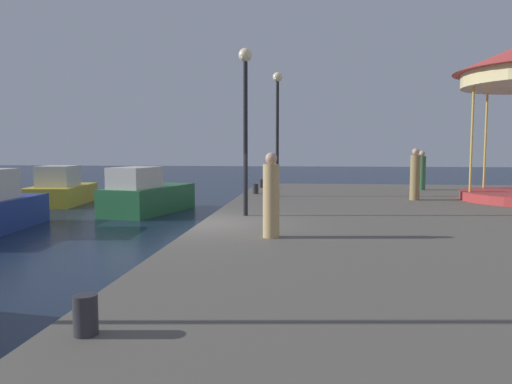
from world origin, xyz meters
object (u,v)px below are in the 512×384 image
(bollard_center, at_px, (85,315))
(lamp_post_mid_promenade, at_px, (277,113))
(bollard_south, at_px, (262,183))
(lamp_post_near_edge, at_px, (245,103))
(person_mid_promenade, at_px, (422,172))
(bollard_north, at_px, (255,189))
(person_near_carousel, at_px, (415,176))
(person_far_corner, at_px, (271,198))
(motorboat_yellow, at_px, (61,190))
(motorboat_green, at_px, (147,195))

(bollard_center, bearing_deg, lamp_post_mid_promenade, 86.01)
(lamp_post_mid_promenade, distance_m, bollard_south, 5.07)
(lamp_post_near_edge, xyz_separation_m, person_mid_promenade, (6.63, 9.02, -2.23))
(bollard_south, bearing_deg, bollard_north, -89.27)
(bollard_center, bearing_deg, bollard_south, 89.96)
(person_near_carousel, xyz_separation_m, person_mid_promenade, (1.21, 4.39, -0.05))
(bollard_north, xyz_separation_m, bollard_south, (-0.04, 3.03, 0.00))
(person_far_corner, bearing_deg, bollard_south, 96.28)
(motorboat_yellow, bearing_deg, bollard_center, -61.60)
(bollard_north, xyz_separation_m, person_far_corner, (1.36, -9.63, 0.61))
(person_near_carousel, relative_size, person_mid_promenade, 1.06)
(lamp_post_near_edge, bearing_deg, bollard_north, 93.75)
(bollard_south, bearing_deg, motorboat_yellow, -175.50)
(person_far_corner, bearing_deg, person_near_carousel, 60.13)
(lamp_post_mid_promenade, bearing_deg, motorboat_yellow, 162.53)
(person_mid_promenade, bearing_deg, motorboat_yellow, -178.99)
(motorboat_green, xyz_separation_m, bollard_south, (4.37, 3.36, 0.28))
(lamp_post_mid_promenade, height_order, person_near_carousel, lamp_post_mid_promenade)
(person_mid_promenade, bearing_deg, person_near_carousel, -105.34)
(lamp_post_near_edge, bearing_deg, lamp_post_mid_promenade, 84.66)
(bollard_center, distance_m, person_near_carousel, 14.54)
(bollard_north, xyz_separation_m, person_near_carousel, (5.84, -1.81, 0.66))
(bollard_north, bearing_deg, person_far_corner, -81.99)
(bollard_center, height_order, person_mid_promenade, person_mid_promenade)
(bollard_center, relative_size, person_near_carousel, 0.22)
(bollard_south, distance_m, person_near_carousel, 7.65)
(bollard_south, relative_size, person_mid_promenade, 0.23)
(bollard_center, xyz_separation_m, bollard_south, (0.01, 18.12, 0.00))
(bollard_south, distance_m, person_mid_promenade, 7.13)
(motorboat_green, bearing_deg, bollard_north, 4.18)
(bollard_south, bearing_deg, motorboat_green, -142.51)
(bollard_center, distance_m, person_far_corner, 5.67)
(lamp_post_near_edge, distance_m, person_far_corner, 4.00)
(lamp_post_mid_promenade, relative_size, person_near_carousel, 2.55)
(lamp_post_mid_promenade, bearing_deg, person_near_carousel, -9.68)
(person_far_corner, bearing_deg, motorboat_yellow, 132.18)
(person_mid_promenade, distance_m, person_far_corner, 13.47)
(person_near_carousel, bearing_deg, bollard_north, 162.77)
(motorboat_green, relative_size, bollard_south, 12.00)
(bollard_south, bearing_deg, person_far_corner, -83.72)
(bollard_north, bearing_deg, bollard_south, 90.73)
(lamp_post_near_edge, bearing_deg, person_mid_promenade, 53.69)
(lamp_post_mid_promenade, xyz_separation_m, person_near_carousel, (4.91, -0.84, -2.29))
(lamp_post_near_edge, xyz_separation_m, person_near_carousel, (5.42, 4.63, -2.18))
(person_near_carousel, bearing_deg, motorboat_yellow, 164.97)
(lamp_post_mid_promenade, distance_m, person_mid_promenade, 7.45)
(motorboat_yellow, distance_m, motorboat_green, 5.67)
(bollard_north, bearing_deg, motorboat_yellow, 166.36)
(motorboat_yellow, relative_size, bollard_center, 10.93)
(motorboat_green, xyz_separation_m, lamp_post_near_edge, (4.84, -6.12, 3.11))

